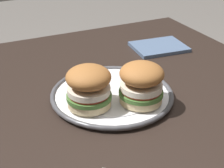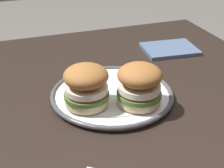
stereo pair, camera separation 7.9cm
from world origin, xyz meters
name	(u,v)px [view 2 (the right image)]	position (x,y,z in m)	size (l,w,h in m)	color
dining_table	(125,139)	(0.00, 0.00, 0.63)	(1.14, 1.00, 0.72)	black
dinner_plate	(112,94)	(-0.06, -0.02, 0.73)	(0.32, 0.32, 0.02)	white
sandwich_half_left	(139,84)	(0.01, 0.03, 0.79)	(0.13, 0.13, 0.10)	beige
sandwich_half_right	(86,85)	(-0.02, -0.09, 0.79)	(0.14, 0.14, 0.10)	beige
orange_peel_curled	(93,72)	(-0.17, -0.03, 0.74)	(0.07, 0.07, 0.01)	orange
orange_peel_strip_long	(81,81)	(-0.13, -0.08, 0.74)	(0.07, 0.04, 0.01)	orange
folded_napkin	(170,49)	(-0.29, 0.27, 0.73)	(0.17, 0.14, 0.01)	slate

